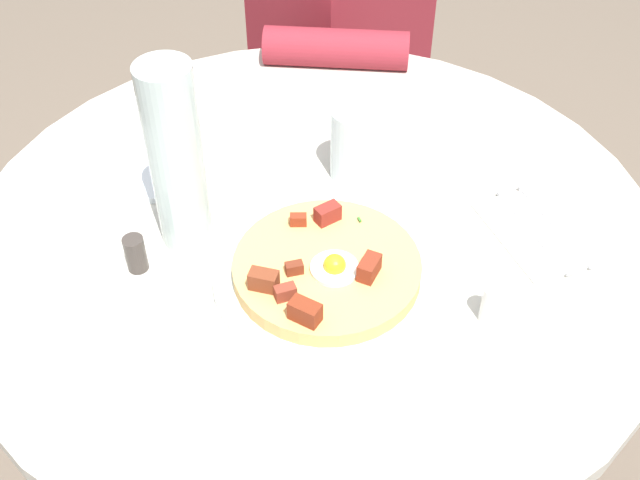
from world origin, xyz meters
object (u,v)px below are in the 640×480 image
at_px(bread_plate, 151,162).
at_px(pepper_shaker, 136,254).
at_px(pizza_plate, 327,277).
at_px(fork, 534,231).
at_px(water_glass, 353,144).
at_px(person_seated, 343,95).
at_px(breakfast_pizza, 326,268).
at_px(salt_shaker, 492,304).
at_px(water_bottle, 176,159).
at_px(knife, 556,225).
at_px(dining_table, 314,307).

bearing_deg(bread_plate, pepper_shaker, 43.27).
bearing_deg(pizza_plate, bread_plate, -93.48).
bearing_deg(bread_plate, fork, 113.05).
bearing_deg(water_glass, person_seated, -141.60).
height_order(bread_plate, water_glass, water_glass).
distance_m(breakfast_pizza, water_glass, 0.23).
height_order(water_glass, salt_shaker, water_glass).
xyz_separation_m(water_bottle, salt_shaker, (-0.13, 0.41, -0.11)).
height_order(fork, water_glass, water_glass).
xyz_separation_m(knife, salt_shaker, (0.21, 0.01, 0.02)).
bearing_deg(salt_shaker, pepper_shaker, -62.28).
bearing_deg(knife, water_glass, -134.38).
bearing_deg(knife, person_seated, -179.98).
bearing_deg(fork, dining_table, -115.65).
distance_m(dining_table, water_bottle, 0.36).
height_order(bread_plate, salt_shaker, salt_shaker).
bearing_deg(water_glass, pepper_shaker, -17.04).
bearing_deg(pepper_shaker, dining_table, 149.46).
height_order(dining_table, pizza_plate, pizza_plate).
relative_size(fork, water_bottle, 0.66).
relative_size(dining_table, water_glass, 8.57).
relative_size(dining_table, breakfast_pizza, 4.03).
xyz_separation_m(fork, salt_shaker, (0.17, 0.03, 0.02)).
bearing_deg(pepper_shaker, bread_plate, -136.73).
distance_m(dining_table, pepper_shaker, 0.33).
xyz_separation_m(person_seated, fork, (0.42, 0.65, 0.26)).
bearing_deg(water_bottle, fork, 129.10).
xyz_separation_m(dining_table, pepper_shaker, (0.22, -0.13, 0.21)).
height_order(dining_table, breakfast_pizza, breakfast_pizza).
distance_m(fork, pepper_shaker, 0.55).
height_order(pizza_plate, knife, pizza_plate).
bearing_deg(dining_table, knife, 127.02).
height_order(person_seated, breakfast_pizza, person_seated).
xyz_separation_m(person_seated, salt_shaker, (0.59, 0.68, 0.28)).
relative_size(water_glass, water_bottle, 0.43).
bearing_deg(water_bottle, breakfast_pizza, 104.38).
height_order(dining_table, salt_shaker, salt_shaker).
distance_m(breakfast_pizza, water_bottle, 0.24).
bearing_deg(pizza_plate, water_glass, -151.50).
relative_size(pizza_plate, breakfast_pizza, 1.22).
bearing_deg(water_glass, dining_table, 10.97).
relative_size(dining_table, pepper_shaker, 18.64).
xyz_separation_m(fork, water_glass, (0.05, -0.28, 0.05)).
xyz_separation_m(bread_plate, fork, (-0.23, 0.54, 0.00)).
bearing_deg(water_glass, pizza_plate, 28.50).
relative_size(pizza_plate, knife, 1.67).
height_order(breakfast_pizza, fork, breakfast_pizza).
bearing_deg(water_bottle, bread_plate, -115.54).
bearing_deg(bread_plate, water_bottle, 64.46).
xyz_separation_m(breakfast_pizza, water_glass, (-0.20, -0.11, 0.03)).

